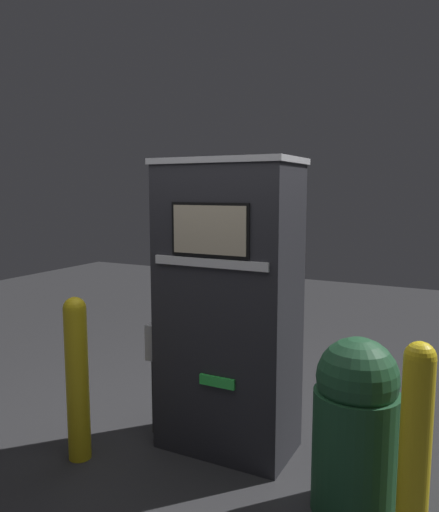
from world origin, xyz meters
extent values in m
plane|color=#2D2D30|center=(0.00, 0.00, 0.00)|extent=(14.00, 14.00, 0.00)
cube|color=#28282D|center=(0.00, 0.26, 0.53)|extent=(0.92, 0.53, 1.06)
cube|color=#28282D|center=(0.00, 0.26, 1.52)|extent=(0.92, 0.53, 0.92)
cube|color=#B7B7BC|center=(0.00, 0.26, 2.00)|extent=(0.95, 0.56, 0.04)
cube|color=black|center=(0.00, -0.01, 1.57)|extent=(0.55, 0.01, 0.34)
cube|color=beige|center=(0.00, -0.01, 1.57)|extent=(0.51, 0.01, 0.31)
cube|color=silver|center=(0.00, -0.01, 1.36)|extent=(0.81, 0.02, 0.06)
cube|color=#33D84C|center=(0.06, -0.01, 0.58)|extent=(0.25, 0.02, 0.07)
cube|color=#B7B7BC|center=(-0.50, 0.16, 0.74)|extent=(0.09, 0.24, 0.26)
cylinder|color=black|center=(-0.50, 0.08, 0.34)|extent=(0.03, 0.03, 0.55)
cylinder|color=yellow|center=(-0.83, -0.35, 0.52)|extent=(0.15, 0.15, 1.05)
sphere|color=yellow|center=(-0.83, -0.35, 1.05)|extent=(0.15, 0.15, 0.15)
cylinder|color=#1E4C2D|center=(0.96, -0.05, 0.35)|extent=(0.48, 0.48, 0.71)
sphere|color=#1E4C2D|center=(0.96, -0.05, 0.79)|extent=(0.46, 0.46, 0.46)
cylinder|color=yellow|center=(1.29, -0.30, 0.52)|extent=(0.15, 0.15, 1.03)
sphere|color=yellow|center=(1.29, -0.30, 1.03)|extent=(0.15, 0.15, 0.15)
camera|label=1|loc=(1.49, -2.75, 1.82)|focal=35.00mm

